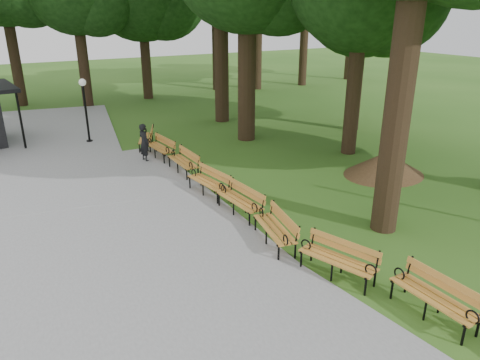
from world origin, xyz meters
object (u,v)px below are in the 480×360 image
person (144,143)px  bench_6 (183,162)px  bench_1 (434,298)px  bench_4 (240,201)px  bench_2 (337,260)px  bench_7 (160,148)px  bench_8 (146,138)px  bench_3 (274,229)px  bench_5 (209,183)px  lamp_post (84,97)px  dirt_mound (385,164)px

person → bench_6: 2.24m
bench_1 → bench_4: (-0.95, 5.99, 0.00)m
person → bench_2: size_ratio=0.81×
bench_6 → bench_4: bearing=0.0°
person → bench_7: bearing=-97.2°
bench_4 → bench_8: same height
bench_3 → bench_5: size_ratio=1.00×
bench_6 → bench_8: 3.84m
bench_2 → bench_8: size_ratio=1.00×
person → bench_2: (1.05, -10.24, -0.33)m
bench_4 → bench_7: (-0.14, 6.33, 0.00)m
bench_1 → bench_5: bearing=-173.3°
bench_1 → bench_2: 2.13m
bench_2 → person: bearing=167.3°
bench_2 → bench_7: same height
bench_1 → bench_7: (-1.09, 12.32, 0.00)m
bench_1 → bench_8: 14.06m
lamp_post → bench_5: 8.75m
dirt_mound → bench_4: bench_4 is taller
lamp_post → bench_5: (2.00, -8.36, -1.66)m
bench_7 → bench_5: bearing=-5.3°
person → lamp_post: bearing=6.4°
dirt_mound → bench_4: 6.35m
dirt_mound → bench_7: 8.82m
person → dirt_mound: (7.13, -5.92, -0.34)m
person → bench_3: bearing=172.1°
bench_6 → bench_2: bearing=1.7°
bench_8 → bench_6: bearing=24.9°
bench_7 → bench_2: bearing=-3.1°
bench_5 → bench_6: 2.37m
lamp_post → bench_1: (3.08, -16.16, -1.66)m
lamp_post → bench_4: bearing=-78.1°
dirt_mound → bench_7: bench_7 is taller
bench_4 → bench_5: bearing=-179.5°
bench_4 → bench_1: bearing=5.1°
lamp_post → bench_2: size_ratio=1.52×
bench_1 → bench_4: 6.07m
bench_2 → bench_5: 5.80m
person → bench_5: bearing=175.7°
bench_3 → bench_8: (-0.03, 10.02, 0.00)m
bench_6 → bench_7: 2.15m
bench_4 → bench_6: (-0.03, 4.18, 0.00)m
bench_3 → bench_5: same height
bench_1 → bench_7: same height
bench_1 → bench_5: 7.88m
lamp_post → bench_6: bearing=-70.6°
bench_2 → bench_8: bearing=163.4°
dirt_mound → bench_2: (-6.08, -4.32, 0.01)m
dirt_mound → bench_5: 6.64m
person → lamp_post: 4.34m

